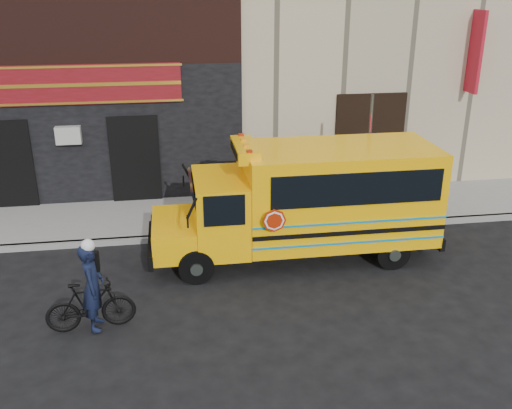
{
  "coord_description": "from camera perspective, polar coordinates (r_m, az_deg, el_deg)",
  "views": [
    {
      "loc": [
        -2.09,
        -11.11,
        6.39
      ],
      "look_at": [
        -0.12,
        1.85,
        1.18
      ],
      "focal_mm": 40.0,
      "sensor_mm": 36.0,
      "label": 1
    }
  ],
  "objects": [
    {
      "name": "cyclist",
      "position": [
        11.4,
        -15.98,
        -8.14
      ],
      "size": [
        0.43,
        0.65,
        1.77
      ],
      "primitive_type": "imported",
      "rotation": [
        0.0,
        0.0,
        1.57
      ],
      "color": "black",
      "rests_on": "ground"
    },
    {
      "name": "curb",
      "position": [
        15.24,
        0.04,
        -2.82
      ],
      "size": [
        40.0,
        0.2,
        0.15
      ],
      "primitive_type": "cube",
      "color": "gray",
      "rests_on": "ground"
    },
    {
      "name": "ground",
      "position": [
        12.99,
        1.78,
        -7.83
      ],
      "size": [
        120.0,
        120.0,
        0.0
      ],
      "primitive_type": "plane",
      "color": "black",
      "rests_on": "ground"
    },
    {
      "name": "sidewalk",
      "position": [
        16.6,
        -0.75,
        -0.7
      ],
      "size": [
        40.0,
        3.0,
        0.15
      ],
      "primitive_type": "cube",
      "color": "gray",
      "rests_on": "ground"
    },
    {
      "name": "school_bus",
      "position": [
        13.67,
        5.52,
        0.63
      ],
      "size": [
        6.9,
        2.42,
        2.92
      ],
      "color": "black",
      "rests_on": "ground"
    },
    {
      "name": "bicycle",
      "position": [
        11.62,
        -16.22,
        -9.7
      ],
      "size": [
        1.75,
        0.65,
        1.02
      ],
      "primitive_type": "imported",
      "rotation": [
        0.0,
        0.0,
        1.67
      ],
      "color": "black",
      "rests_on": "ground"
    },
    {
      "name": "sign_pole",
      "position": [
        15.27,
        11.13,
        4.55
      ],
      "size": [
        0.14,
        0.31,
        3.67
      ],
      "color": "#414943",
      "rests_on": "ground"
    }
  ]
}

